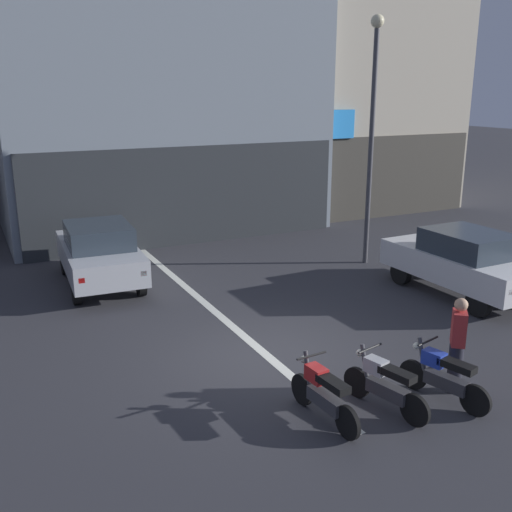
# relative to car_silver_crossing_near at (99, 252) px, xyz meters

# --- Properties ---
(ground_plane) EXTENTS (120.00, 120.00, 0.00)m
(ground_plane) POSITION_rel_car_silver_crossing_near_xyz_m (1.91, -5.78, -0.89)
(ground_plane) COLOR #333338
(lane_centre_line) EXTENTS (0.20, 18.00, 0.01)m
(lane_centre_line) POSITION_rel_car_silver_crossing_near_xyz_m (1.91, 0.22, -0.88)
(lane_centre_line) COLOR silver
(lane_centre_line) RESTS_ON ground
(building_mid_block) EXTENTS (10.99, 9.34, 11.72)m
(building_mid_block) POSITION_rel_car_silver_crossing_near_xyz_m (3.62, 7.61, 4.96)
(building_mid_block) COLOR gray
(building_mid_block) RESTS_ON ground
(car_silver_crossing_near) EXTENTS (1.99, 4.19, 1.64)m
(car_silver_crossing_near) POSITION_rel_car_silver_crossing_near_xyz_m (0.00, 0.00, 0.00)
(car_silver_crossing_near) COLOR black
(car_silver_crossing_near) RESTS_ON ground
(car_white_parked_kerbside) EXTENTS (1.84, 4.13, 1.64)m
(car_white_parked_kerbside) POSITION_rel_car_silver_crossing_near_xyz_m (7.86, -4.79, 0.00)
(car_white_parked_kerbside) COLOR black
(car_white_parked_kerbside) RESTS_ON ground
(street_lamp) EXTENTS (0.36, 0.36, 6.87)m
(street_lamp) POSITION_rel_car_silver_crossing_near_xyz_m (7.45, -1.41, 3.29)
(street_lamp) COLOR #47474C
(street_lamp) RESTS_ON ground
(motorcycle_red_row_leftmost) EXTENTS (0.55, 1.67, 0.98)m
(motorcycle_red_row_leftmost) POSITION_rel_car_silver_crossing_near_xyz_m (1.63, -8.18, -0.43)
(motorcycle_red_row_leftmost) COLOR black
(motorcycle_red_row_leftmost) RESTS_ON ground
(motorcycle_silver_row_left_mid) EXTENTS (0.58, 1.64, 0.98)m
(motorcycle_silver_row_left_mid) POSITION_rel_car_silver_crossing_near_xyz_m (2.66, -8.36, -0.43)
(motorcycle_silver_row_left_mid) COLOR black
(motorcycle_silver_row_left_mid) RESTS_ON ground
(motorcycle_blue_row_centre) EXTENTS (0.60, 1.63, 0.98)m
(motorcycle_blue_row_centre) POSITION_rel_car_silver_crossing_near_xyz_m (3.69, -8.56, -0.43)
(motorcycle_blue_row_centre) COLOR black
(motorcycle_blue_row_centre) RESTS_ON ground
(person_by_motorcycles) EXTENTS (0.40, 0.42, 1.67)m
(person_by_motorcycles) POSITION_rel_car_silver_crossing_near_xyz_m (4.11, -8.39, -0.03)
(person_by_motorcycles) COLOR #23232D
(person_by_motorcycles) RESTS_ON ground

